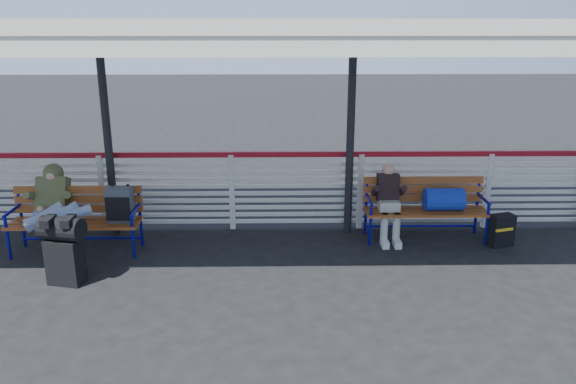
{
  "coord_description": "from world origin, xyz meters",
  "views": [
    {
      "loc": [
        0.73,
        -6.46,
        3.12
      ],
      "look_at": [
        0.86,
        1.0,
        0.87
      ],
      "focal_mm": 35.0,
      "sensor_mm": 36.0,
      "label": 1
    }
  ],
  "objects_px": {
    "traveler_man": "(54,211)",
    "companion_person": "(389,201)",
    "bench_left": "(92,211)",
    "suitcase_side": "(501,230)",
    "bench_right": "(434,201)",
    "luggage_stack": "(64,248)"
  },
  "relations": [
    {
      "from": "companion_person",
      "to": "suitcase_side",
      "type": "relative_size",
      "value": 2.4
    },
    {
      "from": "bench_left",
      "to": "suitcase_side",
      "type": "relative_size",
      "value": 3.78
    },
    {
      "from": "bench_left",
      "to": "traveler_man",
      "type": "height_order",
      "value": "traveler_man"
    },
    {
      "from": "luggage_stack",
      "to": "bench_right",
      "type": "relative_size",
      "value": 0.48
    },
    {
      "from": "traveler_man",
      "to": "companion_person",
      "type": "xyz_separation_m",
      "value": [
        4.62,
        0.73,
        -0.12
      ]
    },
    {
      "from": "luggage_stack",
      "to": "suitcase_side",
      "type": "distance_m",
      "value": 5.99
    },
    {
      "from": "bench_left",
      "to": "bench_right",
      "type": "distance_m",
      "value": 4.93
    },
    {
      "from": "traveler_man",
      "to": "companion_person",
      "type": "distance_m",
      "value": 4.68
    },
    {
      "from": "luggage_stack",
      "to": "bench_right",
      "type": "height_order",
      "value": "bench_right"
    },
    {
      "from": "companion_person",
      "to": "suitcase_side",
      "type": "bearing_deg",
      "value": -10.54
    },
    {
      "from": "traveler_man",
      "to": "luggage_stack",
      "type": "bearing_deg",
      "value": -63.3
    },
    {
      "from": "suitcase_side",
      "to": "bench_left",
      "type": "bearing_deg",
      "value": 163.94
    },
    {
      "from": "bench_right",
      "to": "suitcase_side",
      "type": "xyz_separation_m",
      "value": [
        0.93,
        -0.31,
        -0.35
      ]
    },
    {
      "from": "companion_person",
      "to": "suitcase_side",
      "type": "xyz_separation_m",
      "value": [
        1.6,
        -0.3,
        -0.36
      ]
    },
    {
      "from": "companion_person",
      "to": "suitcase_side",
      "type": "distance_m",
      "value": 1.67
    },
    {
      "from": "bench_right",
      "to": "traveler_man",
      "type": "height_order",
      "value": "traveler_man"
    },
    {
      "from": "bench_right",
      "to": "suitcase_side",
      "type": "bearing_deg",
      "value": -18.3
    },
    {
      "from": "bench_left",
      "to": "suitcase_side",
      "type": "distance_m",
      "value": 5.86
    },
    {
      "from": "bench_right",
      "to": "companion_person",
      "type": "distance_m",
      "value": 0.67
    },
    {
      "from": "bench_left",
      "to": "traveler_man",
      "type": "xyz_separation_m",
      "value": [
        -0.38,
        -0.34,
        0.11
      ]
    },
    {
      "from": "luggage_stack",
      "to": "bench_right",
      "type": "bearing_deg",
      "value": 29.18
    },
    {
      "from": "luggage_stack",
      "to": "traveler_man",
      "type": "height_order",
      "value": "traveler_man"
    }
  ]
}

